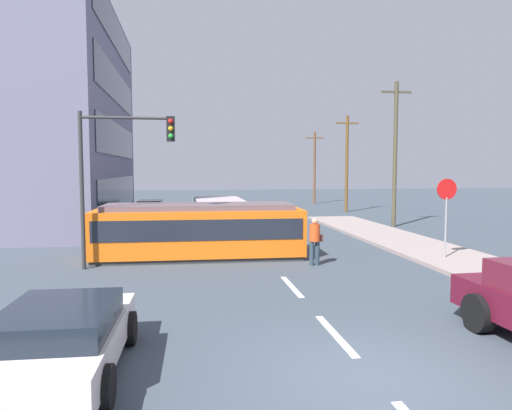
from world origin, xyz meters
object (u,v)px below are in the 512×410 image
(utility_pole_distant, at_px, (315,166))
(traffic_light_mast, at_px, (119,159))
(parked_sedan_near, at_px, (62,339))
(stop_sign, at_px, (446,201))
(utility_pole_mid, at_px, (395,152))
(pedestrian_crossing, at_px, (315,239))
(utility_pole_far, at_px, (347,162))
(parked_sedan_furthest, at_px, (150,208))
(city_bus, at_px, (219,213))
(parked_sedan_mid, at_px, (144,229))
(parked_sedan_far, at_px, (149,217))
(streetcar_tram, at_px, (199,230))

(utility_pole_distant, bearing_deg, traffic_light_mast, -117.29)
(parked_sedan_near, xyz_separation_m, stop_sign, (11.40, 8.04, 1.57))
(utility_pole_mid, bearing_deg, traffic_light_mast, -146.00)
(utility_pole_mid, bearing_deg, pedestrian_crossing, -126.86)
(utility_pole_distant, bearing_deg, utility_pole_far, -90.08)
(utility_pole_distant, bearing_deg, stop_sign, -96.14)
(parked_sedan_near, xyz_separation_m, parked_sedan_furthest, (-0.46, 25.98, 0.00))
(city_bus, relative_size, parked_sedan_mid, 1.32)
(city_bus, distance_m, parked_sedan_mid, 5.03)
(city_bus, distance_m, stop_sign, 12.13)
(city_bus, xyz_separation_m, utility_pole_far, (10.71, 10.25, 2.93))
(pedestrian_crossing, height_order, parked_sedan_near, pedestrian_crossing)
(parked_sedan_furthest, bearing_deg, city_bus, -63.58)
(parked_sedan_far, xyz_separation_m, traffic_light_mast, (-0.10, -11.22, 3.09))
(stop_sign, bearing_deg, parked_sedan_furthest, 123.47)
(parked_sedan_furthest, xyz_separation_m, utility_pole_mid, (14.54, -7.83, 3.76))
(city_bus, relative_size, utility_pole_far, 0.75)
(city_bus, distance_m, utility_pole_distant, 22.53)
(parked_sedan_near, distance_m, utility_pole_distant, 39.91)
(parked_sedan_far, distance_m, traffic_light_mast, 11.63)
(stop_sign, height_order, utility_pole_far, utility_pole_far)
(parked_sedan_mid, distance_m, utility_pole_far, 20.12)
(pedestrian_crossing, bearing_deg, parked_sedan_mid, 136.60)
(parked_sedan_furthest, relative_size, traffic_light_mast, 0.81)
(parked_sedan_furthest, xyz_separation_m, stop_sign, (11.86, -17.94, 1.57))
(pedestrian_crossing, bearing_deg, utility_pole_far, 67.75)
(city_bus, relative_size, pedestrian_crossing, 3.37)
(parked_sedan_far, bearing_deg, streetcar_tram, -75.03)
(parked_sedan_furthest, bearing_deg, utility_pole_distant, 36.45)
(pedestrian_crossing, height_order, utility_pole_mid, utility_pole_mid)
(parked_sedan_near, distance_m, traffic_light_mast, 9.08)
(city_bus, bearing_deg, streetcar_tram, -99.99)
(city_bus, bearing_deg, parked_sedan_far, 149.02)
(parked_sedan_far, bearing_deg, utility_pole_far, 28.47)
(streetcar_tram, height_order, stop_sign, stop_sign)
(parked_sedan_furthest, distance_m, utility_pole_distant, 18.88)
(streetcar_tram, relative_size, utility_pole_far, 1.04)
(parked_sedan_mid, xyz_separation_m, traffic_light_mast, (-0.29, -5.49, 3.08))
(utility_pole_far, bearing_deg, utility_pole_mid, -92.60)
(parked_sedan_near, height_order, utility_pole_far, utility_pole_far)
(pedestrian_crossing, height_order, parked_sedan_far, pedestrian_crossing)
(parked_sedan_mid, distance_m, parked_sedan_furthest, 11.97)
(parked_sedan_near, bearing_deg, traffic_light_mast, 91.29)
(stop_sign, height_order, traffic_light_mast, traffic_light_mast)
(city_bus, bearing_deg, utility_pole_far, 43.74)
(stop_sign, xyz_separation_m, utility_pole_mid, (2.67, 10.12, 2.19))
(city_bus, distance_m, utility_pole_mid, 10.85)
(city_bus, bearing_deg, pedestrian_crossing, -74.16)
(parked_sedan_mid, distance_m, utility_pole_mid, 15.05)
(stop_sign, relative_size, traffic_light_mast, 0.55)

